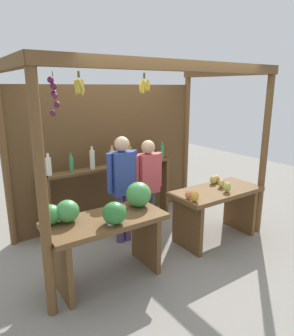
% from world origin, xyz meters
% --- Properties ---
extents(ground_plane, '(12.00, 12.00, 0.00)m').
position_xyz_m(ground_plane, '(0.00, 0.00, 0.00)').
color(ground_plane, gray).
rests_on(ground_plane, ground).
extents(market_stall, '(3.37, 1.84, 2.49)m').
position_xyz_m(market_stall, '(-0.01, 0.43, 1.42)').
color(market_stall, brown).
rests_on(market_stall, ground).
extents(fruit_counter_left, '(1.43, 0.72, 1.08)m').
position_xyz_m(fruit_counter_left, '(-0.88, -0.62, 0.70)').
color(fruit_counter_left, brown).
rests_on(fruit_counter_left, ground).
extents(fruit_counter_right, '(1.36, 0.64, 0.91)m').
position_xyz_m(fruit_counter_right, '(0.88, -0.65, 0.57)').
color(fruit_counter_right, brown).
rests_on(fruit_counter_right, ground).
extents(bottle_shelf_unit, '(2.16, 0.22, 1.34)m').
position_xyz_m(bottle_shelf_unit, '(-0.12, 0.65, 0.81)').
color(bottle_shelf_unit, brown).
rests_on(bottle_shelf_unit, ground).
extents(vendor_man, '(0.48, 0.21, 1.56)m').
position_xyz_m(vendor_man, '(-0.26, 0.05, 0.93)').
color(vendor_man, '#4F386A').
rests_on(vendor_man, ground).
extents(vendor_woman, '(0.48, 0.20, 1.47)m').
position_xyz_m(vendor_woman, '(0.15, 0.01, 0.87)').
color(vendor_woman, '#3D4549').
rests_on(vendor_woman, ground).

